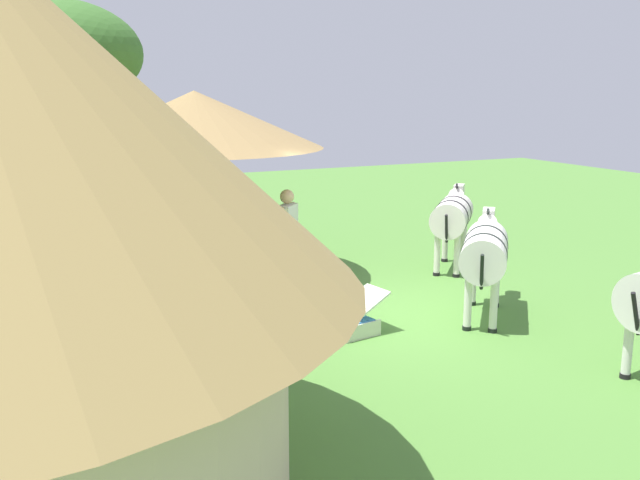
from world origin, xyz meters
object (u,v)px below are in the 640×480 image
at_px(zebra_by_umbrella, 452,216).
at_px(patio_chair_west_end, 158,269).
at_px(guest_beside_umbrella, 287,231).
at_px(striped_lounge_chair, 355,316).
at_px(acacia_tree_right_background, 51,55).
at_px(shade_umbrella, 195,120).
at_px(zebra_nearest_camera, 485,251).
at_px(patio_dining_table, 199,244).
at_px(patio_chair_east_end, 270,245).
at_px(patio_chair_near_lawn, 156,241).

bearing_deg(zebra_by_umbrella, patio_chair_west_end, -140.56).
bearing_deg(guest_beside_umbrella, striped_lounge_chair, 44.55).
bearing_deg(striped_lounge_chair, acacia_tree_right_background, 18.22).
relative_size(shade_umbrella, zebra_by_umbrella, 2.55).
xyz_separation_m(striped_lounge_chair, zebra_nearest_camera, (-0.18, -2.05, 0.75)).
distance_m(shade_umbrella, patio_dining_table, 2.15).
distance_m(shade_umbrella, patio_chair_west_end, 2.63).
height_order(shade_umbrella, zebra_by_umbrella, shade_umbrella).
xyz_separation_m(patio_chair_west_end, patio_chair_east_end, (0.83, -2.24, 0.00)).
xyz_separation_m(striped_lounge_chair, acacia_tree_right_background, (5.97, 3.17, 3.68)).
height_order(shade_umbrella, patio_chair_east_end, shade_umbrella).
height_order(patio_chair_west_end, patio_chair_east_end, same).
bearing_deg(zebra_nearest_camera, patio_dining_table, 170.92).
xyz_separation_m(patio_dining_table, patio_chair_east_end, (-0.08, -1.30, -0.14)).
bearing_deg(guest_beside_umbrella, zebra_by_umbrella, 135.35).
bearing_deg(guest_beside_umbrella, shade_umbrella, -96.04).
relative_size(patio_chair_near_lawn, patio_chair_west_end, 1.00).
height_order(zebra_nearest_camera, acacia_tree_right_background, acacia_tree_right_background).
height_order(patio_chair_near_lawn, zebra_by_umbrella, zebra_by_umbrella).
xyz_separation_m(guest_beside_umbrella, zebra_nearest_camera, (-2.46, -2.10, -0.03)).
xyz_separation_m(patio_dining_table, patio_chair_near_lawn, (1.21, 0.49, -0.14)).
height_order(patio_chair_near_lawn, zebra_nearest_camera, zebra_nearest_camera).
bearing_deg(patio_chair_west_end, patio_chair_near_lawn, 124.04).
xyz_separation_m(patio_chair_east_end, guest_beside_umbrella, (-1.23, 0.18, 0.51)).
xyz_separation_m(patio_chair_near_lawn, patio_chair_east_end, (-1.29, -1.80, 0.00)).
height_order(patio_chair_west_end, zebra_nearest_camera, zebra_nearest_camera).
distance_m(patio_chair_east_end, zebra_nearest_camera, 4.19).
xyz_separation_m(patio_dining_table, acacia_tree_right_background, (2.38, 2.00, 3.27)).
distance_m(zebra_nearest_camera, zebra_by_umbrella, 2.88).
xyz_separation_m(patio_chair_east_end, acacia_tree_right_background, (2.46, 3.30, 3.41)).
xyz_separation_m(guest_beside_umbrella, striped_lounge_chair, (-2.28, -0.05, -0.78)).
xyz_separation_m(striped_lounge_chair, zebra_by_umbrella, (2.40, -3.33, 0.75)).
height_order(shade_umbrella, guest_beside_umbrella, shade_umbrella).
height_order(patio_dining_table, zebra_by_umbrella, zebra_by_umbrella).
relative_size(guest_beside_umbrella, striped_lounge_chair, 1.91).
bearing_deg(guest_beside_umbrella, patio_chair_near_lawn, -103.90).
distance_m(patio_dining_table, zebra_nearest_camera, 4.97).
relative_size(patio_chair_east_end, zebra_nearest_camera, 0.48).
relative_size(patio_chair_west_end, zebra_by_umbrella, 0.52).
height_order(patio_dining_table, striped_lounge_chair, patio_dining_table).
bearing_deg(patio_chair_east_end, patio_chair_west_end, 113.86).
bearing_deg(zebra_by_umbrella, striped_lounge_chair, -101.73).
bearing_deg(zebra_by_umbrella, patio_chair_near_lawn, -163.24).
bearing_deg(patio_chair_near_lawn, striped_lounge_chair, 86.86).
relative_size(patio_chair_west_end, zebra_nearest_camera, 0.48).
relative_size(shade_umbrella, patio_dining_table, 2.70).
bearing_deg(patio_chair_near_lawn, acacia_tree_right_background, -60.10).
bearing_deg(patio_dining_table, striped_lounge_chair, -161.95).
bearing_deg(patio_chair_east_end, zebra_nearest_camera, -149.01).
xyz_separation_m(patio_chair_near_lawn, patio_chair_west_end, (-2.12, 0.44, 0.00)).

